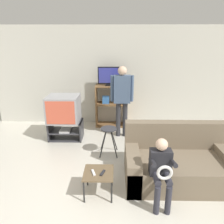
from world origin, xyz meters
The scene contains 12 objects.
wall_back centered at (0.00, 4.04, 1.30)m, with size 6.40×0.06×2.60m.
tv_stand centered at (-1.08, 2.90, 0.22)m, with size 0.77×0.47×0.44m.
television_main centered at (-1.11, 2.92, 0.74)m, with size 0.71×0.63×0.60m.
media_shelf centered at (-0.03, 3.77, 0.57)m, with size 0.83×0.40×1.11m.
television_flat centered at (-0.07, 3.76, 1.34)m, with size 0.62×0.20×0.47m.
folding_stool centered at (-0.05, 2.19, 0.46)m, with size 0.37×0.36×0.57m.
snack_table centered at (-0.16, 0.95, 0.33)m, with size 0.44×0.44×0.37m.
remote_control_black centered at (-0.10, 0.93, 0.38)m, with size 0.04×0.14×0.02m, color #232328.
remote_control_white centered at (-0.23, 0.93, 0.38)m, with size 0.04×0.14×0.02m, color silver.
couch centered at (1.13, 1.37, 0.29)m, with size 1.75×1.00×0.89m.
person_standing_adult centered at (0.23, 3.09, 1.02)m, with size 0.53×0.20×1.68m.
person_seated_child centered at (0.72, 0.79, 0.57)m, with size 0.33×0.43×0.96m.
Camera 1 is at (0.09, -1.82, 2.23)m, focal length 35.00 mm.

